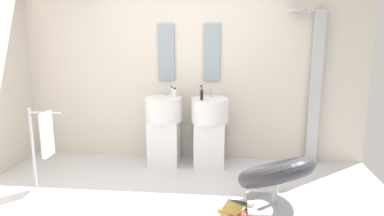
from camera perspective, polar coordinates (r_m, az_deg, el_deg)
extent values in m
cube|color=silver|center=(3.80, -3.23, -16.20)|extent=(4.80, 3.60, 0.04)
cube|color=beige|center=(5.00, -0.43, 6.62)|extent=(4.80, 0.10, 2.60)
cube|color=white|center=(4.93, -4.42, -5.35)|extent=(0.40, 0.40, 0.60)
cylinder|color=white|center=(4.81, -4.51, -0.15)|extent=(0.49, 0.49, 0.31)
cylinder|color=#B7BABF|center=(4.91, -4.27, 2.53)|extent=(0.02, 0.02, 0.10)
cube|color=white|center=(4.86, 2.83, -5.59)|extent=(0.40, 0.40, 0.60)
cylinder|color=white|center=(4.74, 2.88, -0.32)|extent=(0.49, 0.49, 0.31)
cylinder|color=#B7BABF|center=(4.84, 2.99, 2.41)|extent=(0.02, 0.02, 0.10)
cube|color=#8C9EA8|center=(4.96, -4.13, 8.80)|extent=(0.22, 0.03, 0.76)
cube|color=#8C9EA8|center=(4.89, 3.14, 8.76)|extent=(0.22, 0.03, 0.76)
cube|color=#B7BABF|center=(5.02, 18.95, 2.81)|extent=(0.14, 0.08, 2.05)
cylinder|color=#B7BABF|center=(4.92, 18.07, 14.46)|extent=(0.30, 0.02, 0.02)
cylinder|color=#B7BABF|center=(4.86, 16.36, 14.60)|extent=(0.24, 0.24, 0.02)
cube|color=#B7BABF|center=(3.90, 12.93, -14.93)|extent=(0.56, 0.50, 0.06)
cylinder|color=#B7BABF|center=(3.82, 13.05, -12.65)|extent=(0.05, 0.05, 0.34)
torus|color=#333338|center=(3.74, 13.20, -9.87)|extent=(1.10, 1.10, 0.49)
cylinder|color=#B7BABF|center=(4.46, -23.91, -5.97)|extent=(0.03, 0.03, 0.95)
cylinder|color=#B7BABF|center=(4.27, -22.30, -0.71)|extent=(0.36, 0.02, 0.02)
cube|color=white|center=(4.33, -22.03, -3.94)|extent=(0.04, 0.22, 0.50)
cube|color=beige|center=(3.73, 5.51, -16.39)|extent=(1.11, 0.64, 0.01)
cube|color=gold|center=(3.77, 6.47, -15.70)|extent=(0.30, 0.30, 0.03)
cube|color=#38383D|center=(3.84, 7.31, -15.27)|extent=(0.33, 0.29, 0.02)
cylinder|color=white|center=(3.80, 9.32, -15.10)|extent=(0.08, 0.08, 0.09)
cylinder|color=silver|center=(4.85, -3.26, 2.55)|extent=(0.04, 0.04, 0.12)
cylinder|color=black|center=(4.84, -3.27, 3.36)|extent=(0.02, 0.02, 0.02)
cylinder|color=#99999E|center=(4.74, 1.48, 2.52)|extent=(0.05, 0.05, 0.15)
cylinder|color=black|center=(4.72, 1.49, 3.53)|extent=(0.03, 0.03, 0.02)
cylinder|color=white|center=(4.72, -2.76, 2.29)|extent=(0.05, 0.05, 0.12)
cylinder|color=black|center=(4.71, -2.77, 3.12)|extent=(0.03, 0.03, 0.02)
cylinder|color=black|center=(4.58, 1.56, 2.00)|extent=(0.04, 0.04, 0.12)
cylinder|color=black|center=(4.57, 1.56, 2.86)|extent=(0.02, 0.02, 0.02)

